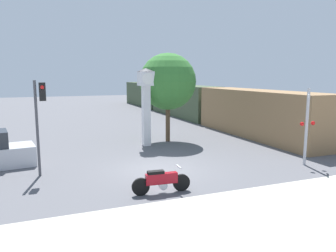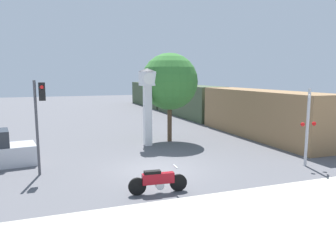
# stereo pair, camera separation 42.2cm
# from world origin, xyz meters

# --- Properties ---
(ground_plane) EXTENTS (120.00, 120.00, 0.00)m
(ground_plane) POSITION_xyz_m (0.00, 0.00, 0.00)
(ground_plane) COLOR #56565B
(sidewalk_strip) EXTENTS (36.00, 6.00, 0.10)m
(sidewalk_strip) POSITION_xyz_m (0.00, -7.05, 0.05)
(sidewalk_strip) COLOR #BCB7A8
(sidewalk_strip) RESTS_ON ground_plane
(motorcycle) EXTENTS (2.30, 0.50, 1.01)m
(motorcycle) POSITION_xyz_m (-1.02, -3.05, 0.49)
(motorcycle) COLOR black
(motorcycle) RESTS_ON ground_plane
(clock_tower) EXTENTS (1.07, 1.07, 4.92)m
(clock_tower) POSITION_xyz_m (1.12, 5.46, 3.23)
(clock_tower) COLOR white
(clock_tower) RESTS_ON ground_plane
(freight_train) EXTENTS (2.80, 39.68, 3.40)m
(freight_train) POSITION_xyz_m (9.82, 18.97, 1.70)
(freight_train) COLOR olive
(freight_train) RESTS_ON ground_plane
(traffic_light) EXTENTS (0.50, 0.35, 4.26)m
(traffic_light) POSITION_xyz_m (-5.18, 1.03, 2.93)
(traffic_light) COLOR #47474C
(traffic_light) RESTS_ON ground_plane
(railroad_crossing_signal) EXTENTS (0.90, 0.82, 3.85)m
(railroad_crossing_signal) POSITION_xyz_m (7.10, -1.93, 2.10)
(railroad_crossing_signal) COLOR #B7B7BC
(railroad_crossing_signal) RESTS_ON ground_plane
(street_tree) EXTENTS (3.79, 3.79, 5.95)m
(street_tree) POSITION_xyz_m (2.91, 6.24, 4.05)
(street_tree) COLOR brown
(street_tree) RESTS_ON ground_plane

